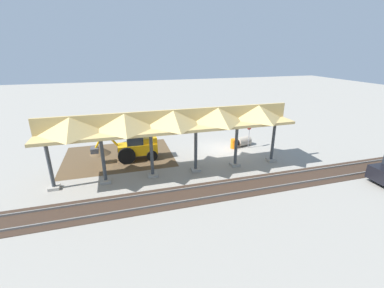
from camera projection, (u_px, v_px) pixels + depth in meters
The scene contains 9 objects.
ground_plane at pixel (223, 150), 24.03m from camera, with size 120.00×120.00×0.00m, color gray.
dirt_work_zone at pixel (119, 156), 22.53m from camera, with size 9.19×7.00×0.01m, color brown.
platform_canopy at pixel (173, 120), 18.00m from camera, with size 17.78×3.20×4.90m.
rail_tracks at pixel (261, 184), 17.84m from camera, with size 60.00×2.58×0.15m.
stop_sign at pixel (249, 129), 23.83m from camera, with size 0.70×0.34×2.57m.
backhoe at pixel (136, 145), 21.48m from camera, with size 5.30×1.73×2.82m.
dirt_mound at pixel (100, 154), 23.12m from camera, with size 3.73×3.73×1.39m, color brown.
concrete_pipe at pixel (243, 141), 24.93m from camera, with size 1.58×1.22×0.89m.
traffic_barrel at pixel (233, 144), 24.24m from camera, with size 0.56×0.56×0.90m, color orange.
Camera 1 is at (9.02, 20.67, 8.79)m, focal length 24.00 mm.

